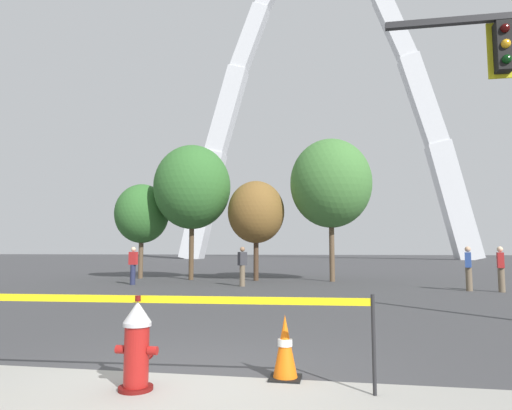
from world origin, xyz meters
TOP-DOWN VIEW (x-y plane):
  - ground_plane at (0.00, 0.00)m, footprint 240.00×240.00m
  - fire_hydrant at (-0.48, -0.51)m, footprint 0.46×0.48m
  - caution_tape_barrier at (-0.73, -0.42)m, footprint 5.49×0.34m
  - traffic_cone_by_hydrant at (1.03, 0.17)m, footprint 0.36×0.36m
  - monument_arch at (0.00, 63.83)m, footprint 44.75×3.29m
  - tree_far_left at (-8.23, 16.87)m, footprint 2.79×2.79m
  - tree_left_mid at (-5.34, 16.33)m, footprint 3.83×3.83m
  - tree_center_left at (-2.09, 16.27)m, footprint 2.74×2.74m
  - tree_center_right at (1.51, 16.30)m, footprint 3.84×3.84m
  - pedestrian_walking_left at (7.35, 11.97)m, footprint 0.26×0.37m
  - pedestrian_standing_center at (-2.07, 12.87)m, footprint 0.38×0.38m
  - pedestrian_walking_right at (-6.79, 12.90)m, footprint 0.37×0.25m
  - pedestrian_near_trees at (6.36, 12.25)m, footprint 0.29×0.38m

SIDE VIEW (x-z plane):
  - ground_plane at x=0.00m, z-range 0.00..0.00m
  - traffic_cone_by_hydrant at x=1.03m, z-range -0.01..0.72m
  - fire_hydrant at x=-0.48m, z-range -0.03..0.96m
  - caution_tape_barrier at x=-0.73m, z-range 0.19..1.21m
  - pedestrian_walking_left at x=7.35m, z-range 0.02..1.61m
  - pedestrian_standing_center at x=-2.07m, z-range 0.02..1.61m
  - pedestrian_walking_right at x=-6.79m, z-range 0.02..1.61m
  - pedestrian_near_trees at x=6.36m, z-range 0.02..1.61m
  - tree_center_left at x=-2.09m, z-range 0.88..5.68m
  - tree_far_left at x=-8.23m, z-range 0.89..5.77m
  - tree_left_mid at x=-5.34m, z-range 1.24..7.94m
  - tree_center_right at x=1.51m, z-range 1.24..7.96m
  - monument_arch at x=0.00m, z-range -3.60..48.38m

